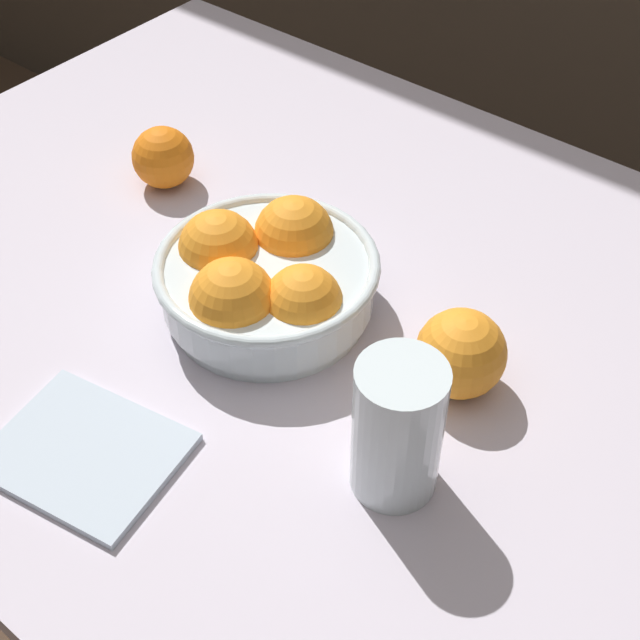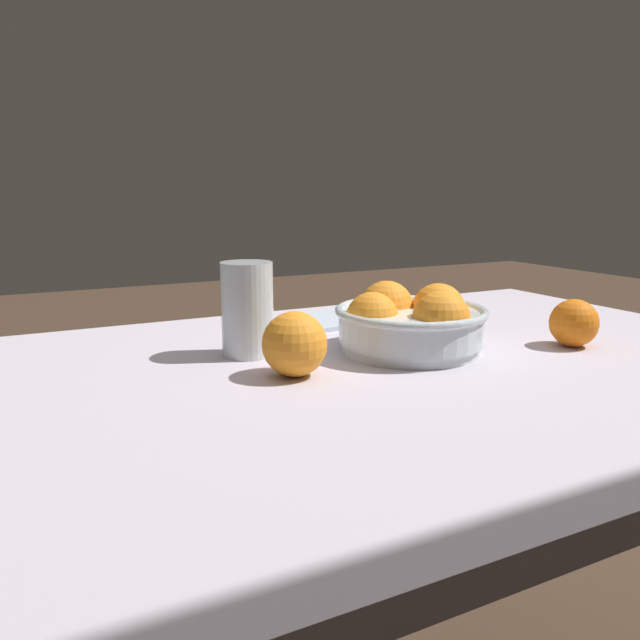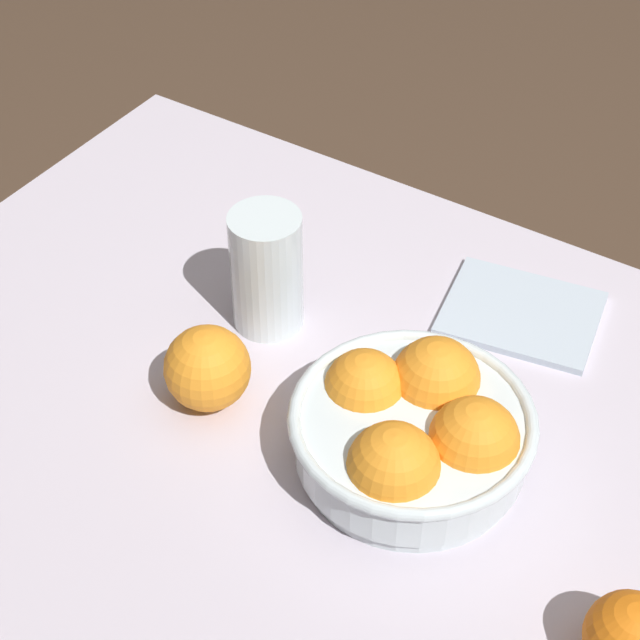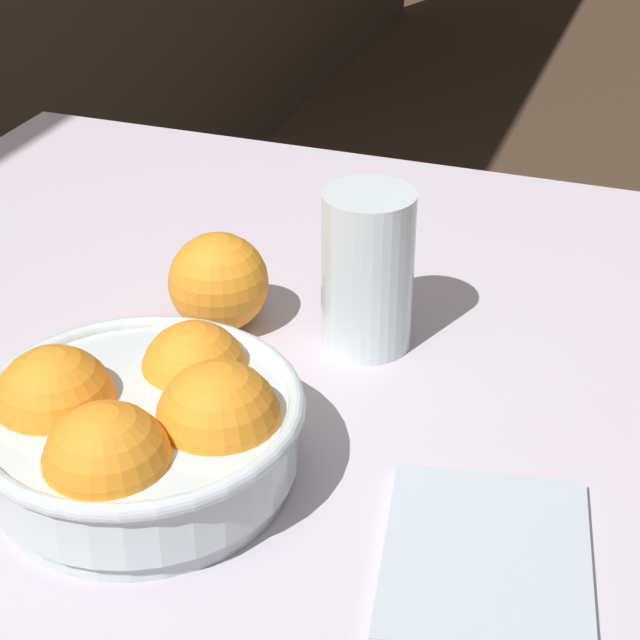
{
  "view_description": "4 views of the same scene",
  "coord_description": "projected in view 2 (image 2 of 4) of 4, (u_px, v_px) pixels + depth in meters",
  "views": [
    {
      "loc": [
        0.43,
        -0.52,
        1.4
      ],
      "look_at": [
        0.06,
        -0.06,
        0.82
      ],
      "focal_mm": 50.0,
      "sensor_mm": 36.0,
      "label": 1
    },
    {
      "loc": [
        0.5,
        0.69,
        1.0
      ],
      "look_at": [
        0.11,
        -0.07,
        0.82
      ],
      "focal_mm": 35.0,
      "sensor_mm": 36.0,
      "label": 2
    },
    {
      "loc": [
        -0.29,
        0.54,
        1.53
      ],
      "look_at": [
        0.13,
        -0.12,
        0.81
      ],
      "focal_mm": 60.0,
      "sensor_mm": 36.0,
      "label": 3
    },
    {
      "loc": [
        -0.52,
        -0.35,
        1.24
      ],
      "look_at": [
        0.12,
        -0.12,
        0.83
      ],
      "focal_mm": 60.0,
      "sensor_mm": 36.0,
      "label": 4
    }
  ],
  "objects": [
    {
      "name": "juice_glass",
      "position": [
        247.0,
        314.0,
        0.89
      ],
      "size": [
        0.07,
        0.07,
        0.13
      ],
      "color": "#F4A314",
      "rests_on": "dining_table"
    },
    {
      "name": "orange_loose_near_bowl",
      "position": [
        574.0,
        323.0,
        0.94
      ],
      "size": [
        0.07,
        0.07,
        0.07
      ],
      "primitive_type": "sphere",
      "color": "orange",
      "rests_on": "dining_table"
    },
    {
      "name": "dining_table",
      "position": [
        412.0,
        422.0,
        0.89
      ],
      "size": [
        1.17,
        0.84,
        0.77
      ],
      "color": "silver",
      "rests_on": "ground_plane"
    },
    {
      "name": "orange_loose_front",
      "position": [
        295.0,
        344.0,
        0.79
      ],
      "size": [
        0.08,
        0.08,
        0.08
      ],
      "primitive_type": "sphere",
      "color": "orange",
      "rests_on": "dining_table"
    },
    {
      "name": "napkin",
      "position": [
        335.0,
        319.0,
        1.13
      ],
      "size": [
        0.18,
        0.15,
        0.01
      ],
      "primitive_type": "cube",
      "rotation": [
        0.0,
        0.0,
        0.18
      ],
      "color": "silver",
      "rests_on": "dining_table"
    },
    {
      "name": "fruit_bowl",
      "position": [
        411.0,
        322.0,
        0.91
      ],
      "size": [
        0.22,
        0.22,
        0.1
      ],
      "color": "silver",
      "rests_on": "dining_table"
    }
  ]
}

